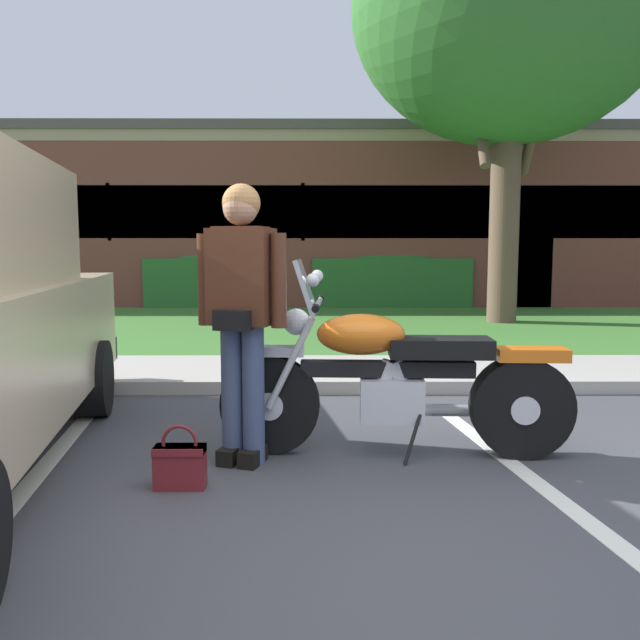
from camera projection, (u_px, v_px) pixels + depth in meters
ground_plane at (389, 540)px, 2.96m from camera, size 140.00×140.00×0.00m
curb_strip at (352, 386)px, 5.97m from camera, size 60.00×0.20×0.12m
concrete_walk at (348, 371)px, 6.82m from camera, size 60.00×1.50×0.08m
grass_lawn at (336, 326)px, 10.76m from camera, size 60.00×6.42×0.06m
stall_stripe_1 at (587, 520)px, 3.16m from camera, size 0.69×4.38×0.01m
motorcycle at (408, 380)px, 4.13m from camera, size 2.24×0.82×1.26m
rider_person at (241, 303)px, 3.93m from camera, size 0.55×0.37×1.70m
handbag at (180, 463)px, 3.59m from camera, size 0.28×0.13×0.36m
shade_tree at (511, 7)px, 10.60m from camera, size 5.22×5.22×7.47m
hedge_left at (212, 279)px, 14.12m from camera, size 2.78×0.90×1.24m
hedge_center_left at (390, 279)px, 14.14m from camera, size 3.40×0.90×1.24m
brick_building at (307, 225)px, 18.93m from camera, size 24.18×10.79×3.97m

